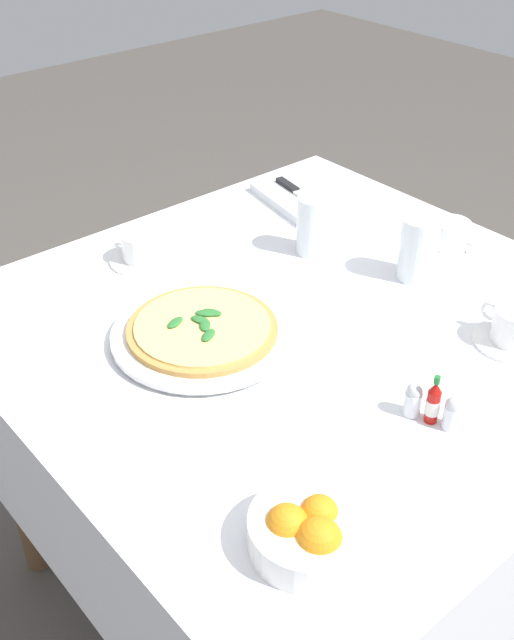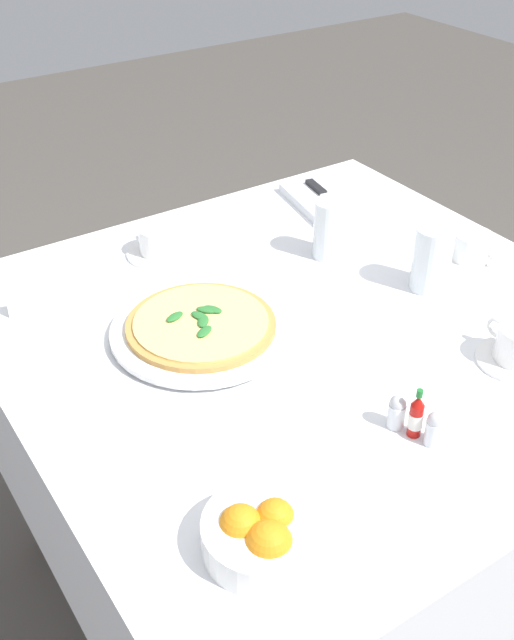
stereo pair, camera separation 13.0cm
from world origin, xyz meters
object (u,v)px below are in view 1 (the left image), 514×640
(citrus_bowl, at_px, (308,531))
(menu_card, at_px, (24,314))
(salt_shaker, at_px, (452,414))
(pepper_shaker, at_px, (413,401))
(coffee_cup_far_left, at_px, (514,328))
(water_glass_near_left, at_px, (417,252))
(coffee_cup_center_back, at_px, (141,249))
(water_glass_back_corner, at_px, (313,229))
(dinner_knife, at_px, (300,193))
(hot_sauce_bottle, at_px, (433,403))
(coffee_cup_right_edge, at_px, (449,236))
(pizza, at_px, (202,328))
(napkin_folded, at_px, (299,199))
(pizza_plate, at_px, (203,335))

(citrus_bowl, relative_size, menu_card, 1.69)
(salt_shaker, distance_m, pepper_shaker, 0.06)
(coffee_cup_far_left, xyz_separation_m, citrus_bowl, (0.08, -0.55, -0.00))
(water_glass_near_left, xyz_separation_m, pepper_shaker, (0.25, -0.31, -0.03))
(coffee_cup_center_back, height_order, water_glass_back_corner, water_glass_back_corner)
(dinner_knife, xyz_separation_m, hot_sauce_bottle, (0.65, -0.35, 0.01))
(coffee_cup_center_back, bearing_deg, water_glass_back_corner, 55.56)
(coffee_cup_right_edge, height_order, dinner_knife, coffee_cup_right_edge)
(pizza, height_order, coffee_cup_center_back, coffee_cup_center_back)
(napkin_folded, bearing_deg, menu_card, -75.21)
(pizza, bearing_deg, coffee_cup_far_left, 48.89)
(citrus_bowl, distance_m, hot_sauce_bottle, 0.30)
(napkin_folded, height_order, hot_sauce_bottle, hot_sauce_bottle)
(menu_card, bearing_deg, coffee_cup_right_edge, -8.83)
(napkin_folded, bearing_deg, water_glass_back_corner, -25.88)
(dinner_knife, distance_m, hot_sauce_bottle, 0.74)
(pizza_plate, bearing_deg, water_glass_near_left, 77.02)
(coffee_cup_center_back, distance_m, salt_shaker, 0.70)
(coffee_cup_right_edge, bearing_deg, dinner_knife, -165.70)
(water_glass_back_corner, height_order, citrus_bowl, water_glass_back_corner)
(pizza, height_order, citrus_bowl, citrus_bowl)
(coffee_cup_far_left, distance_m, dinner_knife, 0.62)
(napkin_folded, relative_size, citrus_bowl, 1.60)
(dinner_knife, relative_size, pepper_shaker, 3.47)
(pizza_plate, relative_size, water_glass_near_left, 2.48)
(pizza_plate, xyz_separation_m, hot_sauce_bottle, (0.38, 0.13, 0.02))
(napkin_folded, bearing_deg, coffee_cup_far_left, 2.11)
(pizza_plate, xyz_separation_m, coffee_cup_center_back, (-0.29, 0.07, 0.02))
(citrus_bowl, relative_size, salt_shaker, 2.67)
(coffee_cup_center_back, bearing_deg, citrus_bowl, -17.77)
(water_glass_near_left, xyz_separation_m, salt_shaker, (0.31, -0.29, -0.03))
(water_glass_back_corner, xyz_separation_m, hot_sauce_bottle, (0.48, -0.22, -0.02))
(pizza_plate, bearing_deg, dinner_knife, 119.86)
(water_glass_back_corner, bearing_deg, napkin_folded, 143.80)
(salt_shaker, bearing_deg, water_glass_back_corner, 157.88)
(dinner_knife, bearing_deg, water_glass_back_corner, -26.84)
(napkin_folded, distance_m, citrus_bowl, 0.95)
(dinner_knife, height_order, citrus_bowl, citrus_bowl)
(dinner_knife, relative_size, hot_sauce_bottle, 2.35)
(pizza, xyz_separation_m, hot_sauce_bottle, (0.38, 0.13, 0.01))
(pepper_shaker, bearing_deg, citrus_bowl, -75.08)
(coffee_cup_center_back, height_order, water_glass_near_left, water_glass_near_left)
(coffee_cup_right_edge, height_order, salt_shaker, coffee_cup_right_edge)
(pizza, bearing_deg, napkin_folded, 120.08)
(water_glass_back_corner, bearing_deg, citrus_bowl, -44.18)
(citrus_bowl, distance_m, salt_shaker, 0.31)
(napkin_folded, bearing_deg, citrus_bowl, -31.99)
(pizza_plate, height_order, dinner_knife, dinner_knife)
(pizza_plate, height_order, water_glass_back_corner, water_glass_back_corner)
(salt_shaker, bearing_deg, napkin_folded, 153.79)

